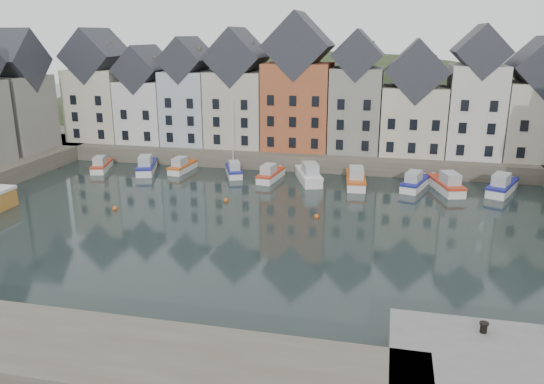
% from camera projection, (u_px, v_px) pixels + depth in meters
% --- Properties ---
extents(ground, '(260.00, 260.00, 0.00)m').
position_uv_depth(ground, '(242.00, 231.00, 47.16)').
color(ground, black).
rests_on(ground, ground).
extents(far_quay, '(90.00, 16.00, 2.00)m').
position_uv_depth(far_quay, '(300.00, 151.00, 74.93)').
color(far_quay, '#504B3D').
rests_on(far_quay, ground).
extents(hillside, '(153.60, 70.40, 64.00)m').
position_uv_depth(hillside, '(321.00, 218.00, 104.63)').
color(hillside, '#233219').
rests_on(hillside, ground).
extents(far_terrace, '(72.37, 8.16, 17.78)m').
position_uv_depth(far_terrace, '(322.00, 97.00, 70.14)').
color(far_terrace, beige).
rests_on(far_terrace, far_quay).
extents(mooring_buoys, '(20.50, 5.50, 0.50)m').
position_uv_depth(mooring_buoys, '(218.00, 208.00, 52.95)').
color(mooring_buoys, '#C55017').
rests_on(mooring_buoys, ground).
extents(boat_a, '(3.23, 5.83, 2.14)m').
position_uv_depth(boat_a, '(101.00, 166.00, 68.24)').
color(boat_a, silver).
rests_on(boat_a, ground).
extents(boat_b, '(3.94, 6.77, 2.48)m').
position_uv_depth(boat_b, '(147.00, 166.00, 67.35)').
color(boat_b, silver).
rests_on(boat_b, ground).
extents(boat_c, '(2.10, 5.69, 2.14)m').
position_uv_depth(boat_c, '(182.00, 167.00, 67.72)').
color(boat_c, silver).
rests_on(boat_c, ground).
extents(boat_d, '(3.61, 5.66, 10.37)m').
position_uv_depth(boat_d, '(234.00, 170.00, 65.80)').
color(boat_d, silver).
rests_on(boat_d, ground).
extents(boat_e, '(2.50, 6.01, 2.24)m').
position_uv_depth(boat_e, '(270.00, 175.00, 63.72)').
color(boat_e, silver).
rests_on(boat_e, ground).
extents(boat_f, '(4.41, 7.32, 2.69)m').
position_uv_depth(boat_f, '(309.00, 175.00, 62.82)').
color(boat_f, silver).
rests_on(boat_f, ground).
extents(boat_g, '(2.80, 7.00, 2.62)m').
position_uv_depth(boat_g, '(356.00, 179.00, 61.20)').
color(boat_g, silver).
rests_on(boat_g, ground).
extents(boat_h, '(3.65, 6.43, 2.36)m').
position_uv_depth(boat_h, '(415.00, 183.00, 60.09)').
color(boat_h, silver).
rests_on(boat_h, ground).
extents(boat_i, '(3.89, 7.02, 2.58)m').
position_uv_depth(boat_i, '(447.00, 185.00, 59.02)').
color(boat_i, silver).
rests_on(boat_i, ground).
extents(boat_j, '(4.50, 6.94, 2.56)m').
position_uv_depth(boat_j, '(502.00, 186.00, 58.35)').
color(boat_j, silver).
rests_on(boat_j, ground).
extents(mooring_bollard, '(0.48, 0.48, 0.56)m').
position_uv_depth(mooring_bollard, '(484.00, 327.00, 27.33)').
color(mooring_bollard, black).
rests_on(mooring_bollard, near_quay).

